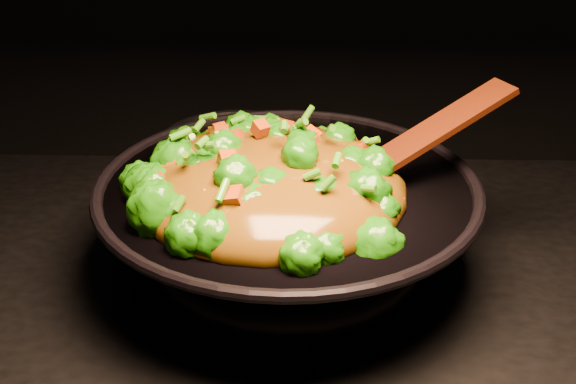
# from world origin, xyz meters

# --- Properties ---
(wok) EXTENTS (0.60, 0.60, 0.13)m
(wok) POSITION_xyz_m (-0.00, 0.10, 0.96)
(wok) COLOR black
(wok) RESTS_ON stovetop
(stir_fry) EXTENTS (0.41, 0.41, 0.11)m
(stir_fry) POSITION_xyz_m (-0.02, 0.07, 1.09)
(stir_fry) COLOR #1F7608
(stir_fry) RESTS_ON wok
(spatula) EXTENTS (0.27, 0.16, 0.12)m
(spatula) POSITION_xyz_m (0.14, 0.11, 1.08)
(spatula) COLOR #381508
(spatula) RESTS_ON wok
(back_pot) EXTENTS (0.27, 0.27, 0.12)m
(back_pot) POSITION_xyz_m (-0.08, 0.26, 0.96)
(back_pot) COLOR black
(back_pot) RESTS_ON stovetop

